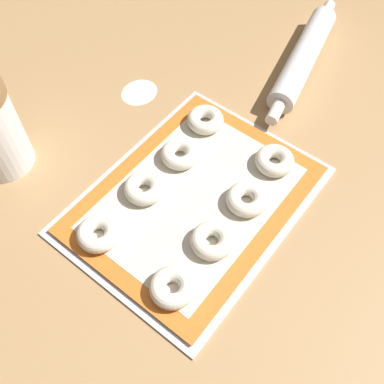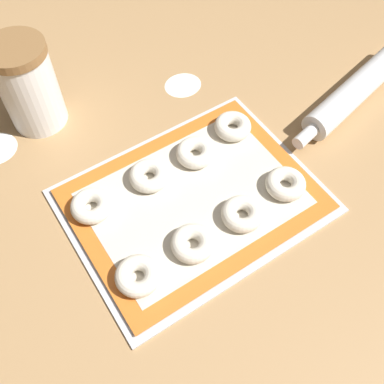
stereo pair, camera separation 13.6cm
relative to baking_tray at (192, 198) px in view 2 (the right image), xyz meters
The scene contains 14 objects.
ground_plane 0.02m from the baking_tray, 14.86° to the right, with size 2.80×2.80×0.00m, color #A87F51.
baking_tray is the anchor object (origin of this frame).
baking_mat 0.01m from the baking_tray, 90.00° to the right, with size 0.40×0.30×0.00m.
bagel_front_far_left 0.17m from the baking_tray, 151.68° to the right, with size 0.07×0.07×0.03m.
bagel_front_mid_left 0.10m from the baking_tray, 122.90° to the right, with size 0.07×0.07×0.03m.
bagel_front_mid_right 0.09m from the baking_tray, 61.11° to the right, with size 0.07×0.07×0.03m.
bagel_front_far_right 0.16m from the baking_tray, 27.40° to the right, with size 0.07×0.07×0.03m.
bagel_back_far_left 0.17m from the baking_tray, 156.07° to the left, with size 0.07×0.07×0.03m.
bagel_back_mid_left 0.08m from the baking_tray, 122.43° to the left, with size 0.07×0.07×0.03m.
bagel_back_mid_right 0.09m from the baking_tray, 52.79° to the left, with size 0.07×0.07×0.03m.
bagel_back_far_right 0.17m from the baking_tray, 29.39° to the left, with size 0.07×0.07×0.03m.
flour_canister 0.36m from the baking_tray, 114.12° to the left, with size 0.11×0.11×0.17m.
rolling_pin 0.42m from the baking_tray, ahead, with size 0.40×0.12×0.05m.
flour_patch_near 0.29m from the baking_tray, 60.55° to the left, with size 0.08×0.07×0.00m.
Camera 2 is at (-0.25, -0.35, 0.66)m, focal length 42.00 mm.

